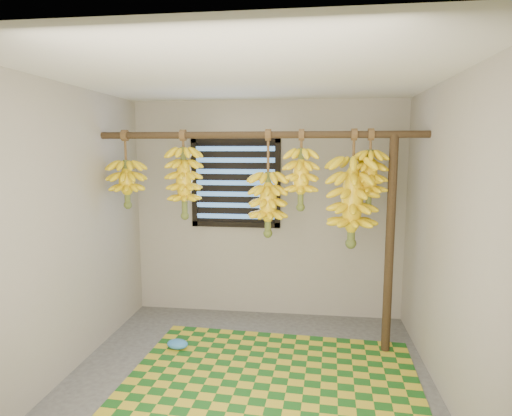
% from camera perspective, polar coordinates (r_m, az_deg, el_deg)
% --- Properties ---
extents(floor, '(3.00, 3.00, 0.01)m').
position_cam_1_polar(floor, '(3.74, -1.17, -22.24)').
color(floor, '#484848').
rests_on(floor, ground).
extents(ceiling, '(3.00, 3.00, 0.01)m').
position_cam_1_polar(ceiling, '(3.28, -1.30, 17.20)').
color(ceiling, silver).
rests_on(ceiling, wall_back).
extents(wall_back, '(3.00, 0.01, 2.40)m').
position_cam_1_polar(wall_back, '(4.78, 1.48, -0.22)').
color(wall_back, gray).
rests_on(wall_back, floor).
extents(wall_left, '(0.01, 3.00, 2.40)m').
position_cam_1_polar(wall_left, '(3.83, -24.12, -2.94)').
color(wall_left, gray).
rests_on(wall_left, floor).
extents(wall_right, '(0.01, 3.00, 2.40)m').
position_cam_1_polar(wall_right, '(3.43, 24.58, -4.18)').
color(wall_right, gray).
rests_on(wall_right, floor).
extents(window, '(1.00, 0.04, 1.00)m').
position_cam_1_polar(window, '(4.77, -2.74, 3.38)').
color(window, black).
rests_on(window, wall_back).
extents(hanging_pole, '(3.00, 0.06, 0.06)m').
position_cam_1_polar(hanging_pole, '(3.93, 0.29, 9.72)').
color(hanging_pole, '#3C2B19').
rests_on(hanging_pole, wall_left).
extents(support_post, '(0.08, 0.08, 2.00)m').
position_cam_1_polar(support_post, '(4.06, 17.39, -4.91)').
color(support_post, '#3C2B19').
rests_on(support_post, floor).
extents(woven_mat, '(2.45, 2.00, 0.01)m').
position_cam_1_polar(woven_mat, '(3.70, 1.98, -22.45)').
color(woven_mat, '#1A5719').
rests_on(woven_mat, floor).
extents(plastic_bag, '(0.22, 0.18, 0.08)m').
position_cam_1_polar(plastic_bag, '(4.29, -10.42, -17.41)').
color(plastic_bag, '#357FC7').
rests_on(plastic_bag, woven_mat).
extents(banana_bunch_a, '(0.34, 0.34, 0.73)m').
position_cam_1_polar(banana_bunch_a, '(4.29, -16.83, 3.13)').
color(banana_bunch_a, brown).
rests_on(banana_bunch_a, hanging_pole).
extents(banana_bunch_b, '(0.32, 0.32, 0.83)m').
position_cam_1_polar(banana_bunch_b, '(4.09, -9.55, 3.34)').
color(banana_bunch_b, brown).
rests_on(banana_bunch_b, hanging_pole).
extents(banana_bunch_c, '(0.34, 0.34, 0.98)m').
position_cam_1_polar(banana_bunch_c, '(3.95, 1.61, 0.56)').
color(banana_bunch_c, brown).
rests_on(banana_bunch_c, hanging_pole).
extents(banana_bunch_d, '(0.30, 0.30, 0.73)m').
position_cam_1_polar(banana_bunch_d, '(3.91, 6.00, 3.87)').
color(banana_bunch_d, brown).
rests_on(banana_bunch_d, hanging_pole).
extents(banana_bunch_e, '(0.44, 0.44, 1.05)m').
position_cam_1_polar(banana_bunch_e, '(3.95, 12.69, 0.80)').
color(banana_bunch_e, brown).
rests_on(banana_bunch_e, hanging_pole).
extents(banana_bunch_f, '(0.30, 0.30, 0.72)m').
position_cam_1_polar(banana_bunch_f, '(3.94, 14.87, 3.66)').
color(banana_bunch_f, brown).
rests_on(banana_bunch_f, hanging_pole).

